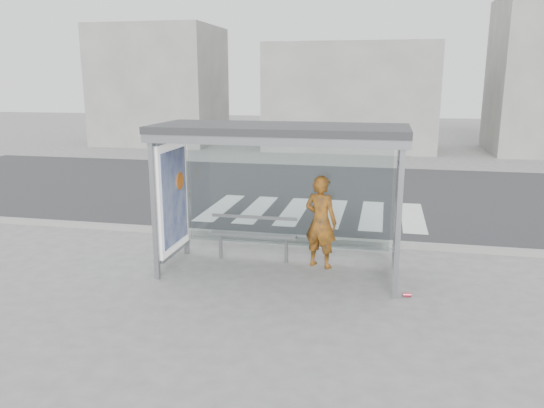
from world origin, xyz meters
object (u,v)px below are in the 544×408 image
Objects in this scene: bench at (253,234)px; soda_can at (407,295)px; bus_shelter at (259,162)px; person at (321,222)px.

bench is 3.09m from soda_can.
person is (1.04, 0.44, -1.13)m from bus_shelter.
soda_can is at bearing -22.97° from bench.
bus_shelter reaches higher than person.
bench is (-1.28, 0.08, -0.34)m from person.
bus_shelter is at bearing 43.42° from person.
bus_shelter reaches higher than bench.
person is 1.03× the size of bench.
person is at bearing 23.14° from bus_shelter.
bench is at bearing 157.03° from soda_can.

